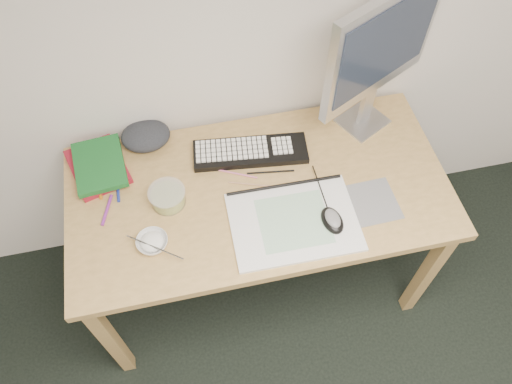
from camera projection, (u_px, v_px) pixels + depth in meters
desk at (259, 201)px, 1.90m from camera, size 1.40×0.70×0.75m
mousepad at (369, 203)px, 1.79m from camera, size 0.21×0.19×0.00m
sketchpad at (294, 222)px, 1.74m from camera, size 0.45×0.32×0.01m
keyboard at (250, 152)px, 1.91m from camera, size 0.45×0.19×0.03m
monitor at (381, 49)px, 1.70m from camera, size 0.47×0.27×0.59m
mouse at (333, 219)px, 1.72m from camera, size 0.08×0.12×0.04m
rice_bowl at (152, 242)px, 1.69m from camera, size 0.11×0.11×0.03m
chopsticks at (155, 247)px, 1.65m from camera, size 0.18×0.13×0.02m
fruit_tub at (168, 197)px, 1.77m from camera, size 0.13×0.13×0.06m
book_red at (98, 167)px, 1.87m from camera, size 0.25×0.29×0.02m
book_green at (99, 165)px, 1.85m from camera, size 0.20×0.26×0.02m
cloth_lump at (146, 136)px, 1.93m from camera, size 0.17×0.15×0.07m
pencil_pink at (235, 173)px, 1.86m from camera, size 0.16×0.08×0.01m
pencil_tan at (251, 184)px, 1.84m from camera, size 0.16×0.06×0.01m
pencil_black at (271, 172)px, 1.87m from camera, size 0.18×0.03×0.01m
marker_blue at (118, 188)px, 1.82m from camera, size 0.01×0.12×0.01m
marker_orange at (98, 184)px, 1.83m from camera, size 0.03×0.13×0.01m
marker_purple at (107, 210)px, 1.77m from camera, size 0.05×0.12×0.01m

